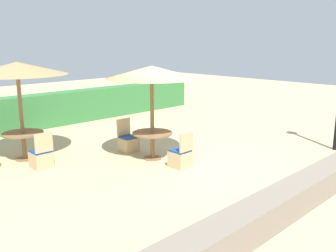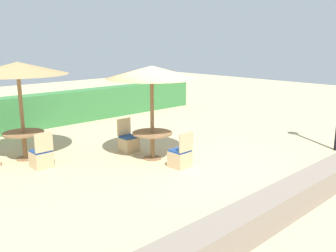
{
  "view_description": "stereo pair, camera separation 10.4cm",
  "coord_description": "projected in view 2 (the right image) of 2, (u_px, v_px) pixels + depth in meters",
  "views": [
    {
      "loc": [
        -6.75,
        -6.29,
        3.12
      ],
      "look_at": [
        0.0,
        0.6,
        0.9
      ],
      "focal_mm": 40.0,
      "sensor_mm": 36.0,
      "label": 1
    },
    {
      "loc": [
        -6.67,
        -6.36,
        3.12
      ],
      "look_at": [
        0.0,
        0.6,
        0.9
      ],
      "focal_mm": 40.0,
      "sensor_mm": 36.0,
      "label": 2
    }
  ],
  "objects": [
    {
      "name": "round_table_back_left",
      "position": [
        24.0,
        138.0,
        9.93
      ],
      "size": [
        1.05,
        1.05,
        0.74
      ],
      "color": "olive",
      "rests_on": "ground_plane"
    },
    {
      "name": "patio_chair_back_left_south",
      "position": [
        41.0,
        157.0,
        9.34
      ],
      "size": [
        0.46,
        0.46,
        0.93
      ],
      "color": "tan",
      "rests_on": "ground_plane"
    },
    {
      "name": "parasol_back_left",
      "position": [
        18.0,
        69.0,
        9.52
      ],
      "size": [
        2.53,
        2.53,
        2.58
      ],
      "color": "olive",
      "rests_on": "ground_plane"
    },
    {
      "name": "round_table_center",
      "position": [
        152.0,
        138.0,
        9.96
      ],
      "size": [
        1.07,
        1.07,
        0.73
      ],
      "color": "olive",
      "rests_on": "ground_plane"
    },
    {
      "name": "parasol_center",
      "position": [
        152.0,
        73.0,
        9.57
      ],
      "size": [
        2.39,
        2.39,
        2.48
      ],
      "color": "olive",
      "rests_on": "ground_plane"
    },
    {
      "name": "ground_plane",
      "position": [
        184.0,
        164.0,
        9.68
      ],
      "size": [
        40.0,
        40.0,
        0.0
      ],
      "primitive_type": "plane",
      "color": "#C6B284"
    },
    {
      "name": "stone_border",
      "position": [
        305.0,
        190.0,
        7.31
      ],
      "size": [
        10.0,
        0.56,
        0.52
      ],
      "primitive_type": "cube",
      "color": "gray",
      "rests_on": "ground_plane"
    },
    {
      "name": "patio_chair_center_north",
      "position": [
        128.0,
        142.0,
        10.71
      ],
      "size": [
        0.46,
        0.46,
        0.93
      ],
      "rotation": [
        0.0,
        0.0,
        3.14
      ],
      "color": "tan",
      "rests_on": "ground_plane"
    },
    {
      "name": "hedge_row",
      "position": [
        61.0,
        108.0,
        14.08
      ],
      "size": [
        13.0,
        0.7,
        1.22
      ],
      "primitive_type": "cube",
      "color": "#387A3D",
      "rests_on": "ground_plane"
    },
    {
      "name": "patio_chair_center_south",
      "position": [
        180.0,
        157.0,
        9.37
      ],
      "size": [
        0.46,
        0.46,
        0.93
      ],
      "color": "tan",
      "rests_on": "ground_plane"
    }
  ]
}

